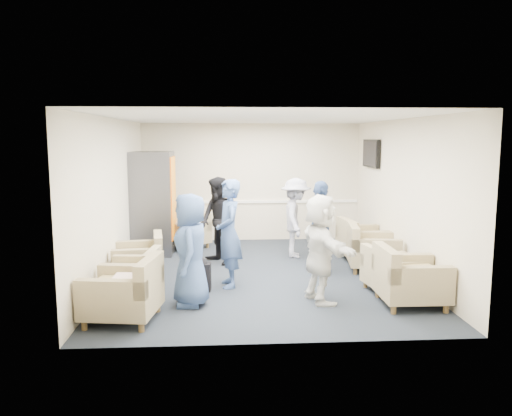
{
  "coord_description": "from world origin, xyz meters",
  "views": [
    {
      "loc": [
        -0.61,
        -8.49,
        2.37
      ],
      "look_at": [
        -0.07,
        0.2,
        1.14
      ],
      "focal_mm": 35.0,
      "sensor_mm": 36.0,
      "label": 1
    }
  ],
  "objects": [
    {
      "name": "right_wall",
      "position": [
        2.5,
        0.0,
        1.35
      ],
      "size": [
        0.02,
        6.0,
        2.7
      ],
      "primitive_type": "cube",
      "color": "beige",
      "rests_on": "floor"
    },
    {
      "name": "person_back_right",
      "position": [
        0.79,
        1.24,
        0.79
      ],
      "size": [
        0.69,
        1.08,
        1.59
      ],
      "primitive_type": "imported",
      "rotation": [
        0.0,
        0.0,
        1.47
      ],
      "color": "silver",
      "rests_on": "floor"
    },
    {
      "name": "pillow",
      "position": [
        -1.92,
        -2.13,
        0.53
      ],
      "size": [
        0.32,
        0.42,
        0.12
      ],
      "primitive_type": "cube",
      "rotation": [
        0.0,
        0.0,
        -1.59
      ],
      "color": "silver",
      "rests_on": "armchair_left_near"
    },
    {
      "name": "backpack",
      "position": [
        -1.0,
        -0.89,
        0.27
      ],
      "size": [
        0.32,
        0.24,
        0.53
      ],
      "rotation": [
        0.0,
        0.0,
        -0.05
      ],
      "color": "black",
      "rests_on": "floor"
    },
    {
      "name": "person_front_left",
      "position": [
        -1.11,
        -1.56,
        0.8
      ],
      "size": [
        0.54,
        0.8,
        1.6
      ],
      "primitive_type": "imported",
      "rotation": [
        0.0,
        0.0,
        -1.53
      ],
      "color": "#39548B",
      "rests_on": "floor"
    },
    {
      "name": "armchair_left_far",
      "position": [
        -2.03,
        -0.19,
        0.33
      ],
      "size": [
        0.93,
        0.93,
        0.65
      ],
      "rotation": [
        0.0,
        0.0,
        -1.43
      ],
      "color": "#8B7C5A",
      "rests_on": "floor"
    },
    {
      "name": "armchair_left_near",
      "position": [
        -1.9,
        -2.14,
        0.36
      ],
      "size": [
        1.01,
        1.01,
        0.72
      ],
      "rotation": [
        0.0,
        0.0,
        -1.71
      ],
      "color": "#8B7C5A",
      "rests_on": "floor"
    },
    {
      "name": "vending_machine",
      "position": [
        -2.09,
        1.79,
        1.05
      ],
      "size": [
        0.85,
        0.99,
        2.1
      ],
      "color": "#53535B",
      "rests_on": "floor"
    },
    {
      "name": "front_wall",
      "position": [
        0.0,
        -3.0,
        1.35
      ],
      "size": [
        5.0,
        0.02,
        2.7
      ],
      "primitive_type": "cube",
      "color": "beige",
      "rests_on": "floor"
    },
    {
      "name": "floor",
      "position": [
        0.0,
        0.0,
        0.0
      ],
      "size": [
        6.0,
        6.0,
        0.0
      ],
      "primitive_type": "plane",
      "color": "#1B212B",
      "rests_on": "ground"
    },
    {
      "name": "armchair_right_midnear",
      "position": [
        1.91,
        -1.15,
        0.3
      ],
      "size": [
        0.87,
        0.87,
        0.6
      ],
      "rotation": [
        0.0,
        0.0,
        1.74
      ],
      "color": "#8B7C5A",
      "rests_on": "floor"
    },
    {
      "name": "armchair_right_midfar",
      "position": [
        1.99,
        0.18,
        0.35
      ],
      "size": [
        0.99,
        0.99,
        0.69
      ],
      "rotation": [
        0.0,
        0.0,
        1.42
      ],
      "color": "#8B7C5A",
      "rests_on": "floor"
    },
    {
      "name": "person_back_left",
      "position": [
        -0.74,
        0.78,
        0.82
      ],
      "size": [
        0.96,
        1.01,
        1.65
      ],
      "primitive_type": "imported",
      "rotation": [
        0.0,
        0.0,
        -1.01
      ],
      "color": "black",
      "rests_on": "floor"
    },
    {
      "name": "person_mid_left",
      "position": [
        -0.56,
        -0.68,
        0.86
      ],
      "size": [
        0.5,
        0.68,
        1.73
      ],
      "primitive_type": "imported",
      "rotation": [
        0.0,
        0.0,
        -1.42
      ],
      "color": "#39548B",
      "rests_on": "floor"
    },
    {
      "name": "armchair_left_mid",
      "position": [
        -1.97,
        -1.1,
        0.3
      ],
      "size": [
        0.82,
        0.82,
        0.6
      ],
      "rotation": [
        0.0,
        0.0,
        -1.66
      ],
      "color": "#8B7C5A",
      "rests_on": "floor"
    },
    {
      "name": "back_wall",
      "position": [
        0.0,
        3.0,
        1.35
      ],
      "size": [
        5.0,
        0.02,
        2.7
      ],
      "primitive_type": "cube",
      "color": "beige",
      "rests_on": "floor"
    },
    {
      "name": "armchair_right_near",
      "position": [
        1.96,
        -1.75,
        0.36
      ],
      "size": [
        0.9,
        0.9,
        0.72
      ],
      "rotation": [
        0.0,
        0.0,
        1.56
      ],
      "color": "#8B7C5A",
      "rests_on": "floor"
    },
    {
      "name": "chair_rail",
      "position": [
        0.0,
        2.98,
        0.9
      ],
      "size": [
        4.98,
        0.04,
        0.06
      ],
      "primitive_type": "cube",
      "color": "white",
      "rests_on": "back_wall"
    },
    {
      "name": "armchair_corner",
      "position": [
        -1.43,
        2.19,
        0.32
      ],
      "size": [
        1.13,
        1.13,
        0.64
      ],
      "rotation": [
        0.0,
        0.0,
        3.81
      ],
      "color": "#8B7C5A",
      "rests_on": "floor"
    },
    {
      "name": "left_wall",
      "position": [
        -2.5,
        0.0,
        1.35
      ],
      "size": [
        0.02,
        6.0,
        2.7
      ],
      "primitive_type": "cube",
      "color": "beige",
      "rests_on": "floor"
    },
    {
      "name": "ceiling",
      "position": [
        0.0,
        0.0,
        2.7
      ],
      "size": [
        6.0,
        6.0,
        0.0
      ],
      "primitive_type": "plane",
      "rotation": [
        3.14,
        0.0,
        0.0
      ],
      "color": "silver",
      "rests_on": "back_wall"
    },
    {
      "name": "person_front_right",
      "position": [
        0.76,
        -1.53,
        0.79
      ],
      "size": [
        0.78,
        1.53,
        1.58
      ],
      "primitive_type": "imported",
      "rotation": [
        0.0,
        0.0,
        1.79
      ],
      "color": "white",
      "rests_on": "floor"
    },
    {
      "name": "person_mid_right",
      "position": [
        1.06,
        0.08,
        0.82
      ],
      "size": [
        0.43,
        0.97,
        1.63
      ],
      "primitive_type": "imported",
      "rotation": [
        0.0,
        0.0,
        1.54
      ],
      "color": "#39548B",
      "rests_on": "floor"
    },
    {
      "name": "tv",
      "position": [
        2.44,
        1.8,
        2.05
      ],
      "size": [
        0.1,
        1.0,
        0.58
      ],
      "color": "black",
      "rests_on": "right_wall"
    },
    {
      "name": "armchair_right_far",
      "position": [
        2.03,
        0.89,
        0.35
      ],
      "size": [
        0.97,
        0.97,
        0.69
      ],
      "rotation": [
        0.0,
        0.0,
        1.7
      ],
      "color": "#8B7C5A",
      "rests_on": "floor"
    }
  ]
}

